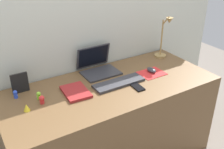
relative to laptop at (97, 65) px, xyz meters
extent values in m
cube|color=beige|center=(-0.03, 0.13, -0.04)|extent=(2.87, 0.05, 1.51)
cube|color=brown|center=(-0.03, -0.27, -0.42)|extent=(1.67, 0.72, 0.74)
cube|color=#333338|center=(0.00, -0.06, -0.05)|extent=(0.30, 0.21, 0.01)
cube|color=#333338|center=(0.00, 0.07, 0.06)|extent=(0.30, 0.06, 0.20)
cube|color=black|center=(0.00, 0.07, 0.06)|extent=(0.27, 0.04, 0.17)
cube|color=#333338|center=(0.03, -0.28, -0.04)|extent=(0.41, 0.13, 0.02)
cube|color=red|center=(0.36, -0.27, -0.05)|extent=(0.21, 0.17, 0.00)
ellipsoid|color=#333338|center=(0.38, -0.25, -0.03)|extent=(0.06, 0.10, 0.03)
cube|color=black|center=(0.12, -0.40, -0.05)|extent=(0.07, 0.13, 0.01)
cylinder|color=#A5844C|center=(0.66, -0.03, -0.04)|extent=(0.11, 0.11, 0.02)
cylinder|color=#A5844C|center=(0.66, -0.03, 0.13)|extent=(0.01, 0.01, 0.34)
cylinder|color=#A5844C|center=(0.66, -0.07, 0.31)|extent=(0.01, 0.07, 0.08)
cone|color=#A5844C|center=(0.66, -0.11, 0.31)|extent=(0.06, 0.06, 0.05)
cube|color=maroon|center=(-0.31, -0.23, -0.04)|extent=(0.18, 0.25, 0.02)
cube|color=black|center=(-0.64, -0.01, 0.02)|extent=(0.12, 0.02, 0.15)
cylinder|color=#8CDB33|center=(-0.56, -0.17, -0.04)|extent=(0.03, 0.03, 0.03)
sphere|color=#8CDB33|center=(-0.56, -0.17, -0.01)|extent=(0.03, 0.03, 0.03)
cylinder|color=blue|center=(-0.69, -0.07, -0.04)|extent=(0.03, 0.03, 0.03)
sphere|color=blue|center=(-0.69, -0.07, -0.01)|extent=(0.03, 0.03, 0.03)
cylinder|color=red|center=(-0.56, -0.23, -0.04)|extent=(0.03, 0.03, 0.02)
sphere|color=red|center=(-0.56, -0.23, -0.01)|extent=(0.04, 0.04, 0.04)
cone|color=yellow|center=(-0.67, -0.27, -0.03)|extent=(0.04, 0.04, 0.05)
camera|label=1|loc=(-0.94, -1.77, 0.95)|focal=42.47mm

